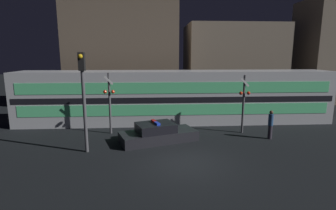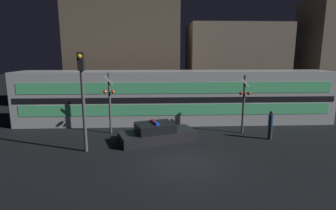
% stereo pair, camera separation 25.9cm
% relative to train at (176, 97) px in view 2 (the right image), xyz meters
% --- Properties ---
extents(ground_plane, '(120.00, 120.00, 0.00)m').
position_rel_train_xyz_m(ground_plane, '(-0.22, -7.72, -1.93)').
color(ground_plane, black).
extents(train, '(22.94, 2.90, 3.85)m').
position_rel_train_xyz_m(train, '(0.00, 0.00, 0.00)').
color(train, '#B7BABF').
rests_on(train, ground_plane).
extents(police_car, '(4.80, 3.17, 1.21)m').
position_rel_train_xyz_m(police_car, '(-1.45, -4.48, -1.49)').
color(police_car, black).
rests_on(police_car, ground_plane).
extents(pedestrian, '(0.30, 0.30, 1.76)m').
position_rel_train_xyz_m(pedestrian, '(5.35, -4.47, -1.03)').
color(pedestrian, '#2D2833').
rests_on(pedestrian, ground_plane).
extents(crossing_signal_near, '(0.72, 0.32, 3.76)m').
position_rel_train_xyz_m(crossing_signal_near, '(4.10, -3.14, 0.15)').
color(crossing_signal_near, '#4C4C51').
rests_on(crossing_signal_near, ground_plane).
extents(crossing_signal_far, '(0.72, 0.32, 3.92)m').
position_rel_train_xyz_m(crossing_signal_far, '(-4.45, -2.76, 0.23)').
color(crossing_signal_far, '#4C4C51').
rests_on(crossing_signal_far, ground_plane).
extents(traffic_light_corner, '(0.30, 0.46, 5.14)m').
position_rel_train_xyz_m(traffic_light_corner, '(-5.20, -6.01, 1.29)').
color(traffic_light_corner, '#4C4C51').
rests_on(traffic_light_corner, ground_plane).
extents(building_left, '(10.34, 4.34, 9.79)m').
position_rel_train_xyz_m(building_left, '(-4.49, 6.41, 2.97)').
color(building_left, brown).
rests_on(building_left, ground_plane).
extents(building_center, '(9.96, 6.39, 8.15)m').
position_rel_train_xyz_m(building_center, '(7.01, 9.15, 2.15)').
color(building_center, '#726656').
rests_on(building_center, ground_plane).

